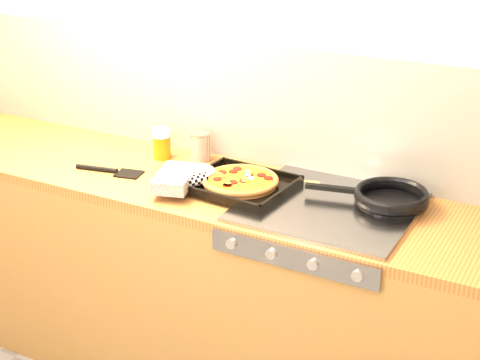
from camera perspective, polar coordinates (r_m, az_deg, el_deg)
The scene contains 9 objects.
room_shell at distance 2.98m, azimuth 1.11°, elevation 5.94°, with size 3.20×3.20×3.20m.
counter_run at distance 3.04m, azimuth -1.50°, elevation -8.23°, with size 3.20×0.62×0.90m.
stovetop at distance 2.65m, azimuth 6.89°, elevation -2.14°, with size 0.60×0.56×0.02m, color gray.
pizza_on_tray at distance 2.77m, azimuth -1.33°, elevation -0.02°, with size 0.50×0.42×0.06m.
frying_pan at distance 2.68m, azimuth 11.53°, elevation -1.33°, with size 0.47×0.32×0.04m.
tomato_can at distance 3.06m, azimuth -3.09°, elevation 2.61°, with size 0.09×0.09×0.12m.
juice_glass at distance 3.09m, azimuth -6.09°, elevation 2.85°, with size 0.08×0.08×0.13m.
wooden_spoon at distance 2.85m, azimuth 3.99°, elevation -0.10°, with size 0.29×0.10×0.02m.
black_spatula at distance 2.99m, azimuth -10.05°, elevation 0.72°, with size 0.29×0.11×0.02m.
Camera 1 is at (1.30, -1.15, 2.02)m, focal length 55.00 mm.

